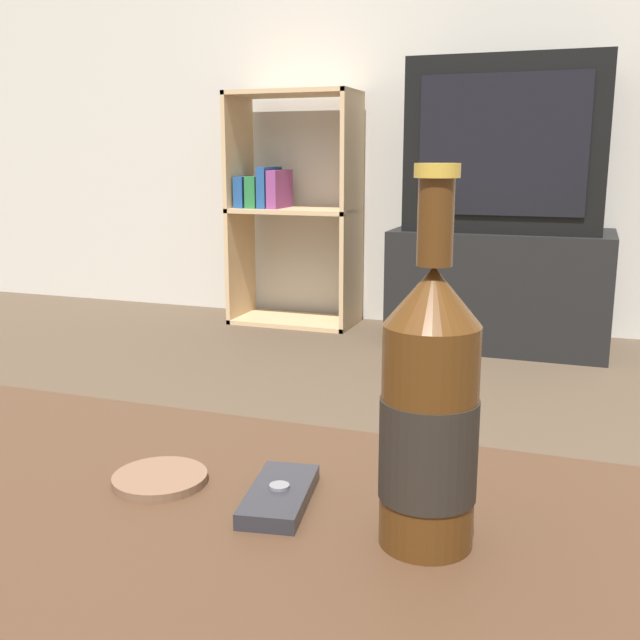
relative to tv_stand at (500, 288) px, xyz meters
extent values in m
cube|color=beige|center=(-0.06, 0.31, 1.06)|extent=(8.00, 0.05, 2.60)
cube|color=#422B1C|center=(-0.06, -2.71, 0.23)|extent=(1.35, 0.61, 0.04)
cube|color=black|center=(0.00, 0.00, 0.00)|extent=(0.88, 0.48, 0.48)
cube|color=black|center=(0.00, 0.00, 0.58)|extent=(0.76, 0.38, 0.67)
cube|color=black|center=(0.00, -0.20, 0.58)|extent=(0.63, 0.01, 0.53)
cube|color=tan|center=(-1.24, 0.10, 0.29)|extent=(0.02, 0.30, 1.06)
cube|color=tan|center=(-0.68, 0.10, 0.29)|extent=(0.02, 0.30, 1.06)
cube|color=tan|center=(-0.96, 0.10, -0.23)|extent=(0.58, 0.30, 0.02)
cube|color=tan|center=(-0.96, 0.10, 0.29)|extent=(0.58, 0.30, 0.02)
cube|color=tan|center=(-0.96, 0.10, 0.81)|extent=(0.58, 0.30, 0.02)
cube|color=navy|center=(-1.20, 0.10, 0.37)|extent=(0.05, 0.21, 0.14)
cube|color=#236B38|center=(-1.14, 0.10, 0.37)|extent=(0.05, 0.21, 0.14)
cube|color=navy|center=(-1.09, 0.10, 0.40)|extent=(0.04, 0.21, 0.19)
cube|color=#7F3875|center=(-1.03, 0.10, 0.39)|extent=(0.05, 0.21, 0.17)
cylinder|color=#47280F|center=(0.23, -2.62, 0.33)|extent=(0.07, 0.07, 0.17)
cylinder|color=black|center=(0.23, -2.62, 0.32)|extent=(0.07, 0.07, 0.08)
cone|color=#47280F|center=(0.23, -2.62, 0.44)|extent=(0.07, 0.07, 0.04)
cylinder|color=#47280F|center=(0.23, -2.62, 0.49)|extent=(0.03, 0.03, 0.06)
cylinder|color=#B79333|center=(0.23, -2.62, 0.53)|extent=(0.03, 0.03, 0.01)
cube|color=#232328|center=(0.10, -2.60, 0.25)|extent=(0.07, 0.12, 0.01)
cylinder|color=slate|center=(0.10, -2.60, 0.26)|extent=(0.02, 0.02, 0.00)
cylinder|color=brown|center=(-0.02, -2.60, 0.25)|extent=(0.09, 0.09, 0.01)
camera|label=1|loc=(0.33, -3.15, 0.54)|focal=42.00mm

